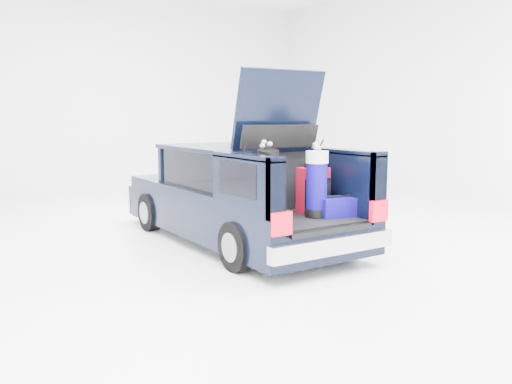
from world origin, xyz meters
TOP-DOWN VIEW (x-y plane):
  - ground at (0.00, 0.00)m, footprint 14.00×14.00m
  - car at (-0.00, 0.11)m, footprint 1.87×4.65m
  - red_suitcase at (0.38, -1.32)m, footprint 0.41×0.28m
  - black_golf_bag at (-0.37, -1.30)m, footprint 0.34×0.44m
  - blue_golf_bag at (0.24, -1.56)m, footprint 0.31×0.31m
  - blue_duffel at (0.50, -1.64)m, footprint 0.56×0.42m

SIDE VIEW (x-z plane):
  - ground at x=0.00m, z-range 0.00..0.00m
  - car at x=0.00m, z-range -0.56..1.91m
  - blue_duffel at x=0.50m, z-range 0.59..0.86m
  - red_suitcase at x=0.38m, z-range 0.58..1.22m
  - blue_golf_bag at x=0.24m, z-range 0.55..1.51m
  - black_golf_bag at x=-0.37m, z-range 0.55..1.54m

